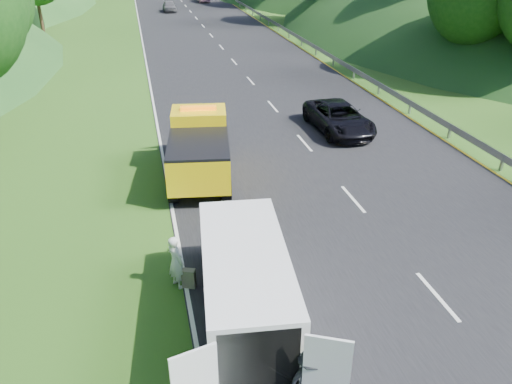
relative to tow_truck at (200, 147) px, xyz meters
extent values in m
plane|color=#38661E|center=(2.45, -7.48, -1.32)|extent=(320.00, 320.00, 0.00)
cube|color=black|center=(5.45, 32.52, -1.31)|extent=(14.00, 200.00, 0.02)
cube|color=gray|center=(12.75, 45.02, -1.32)|extent=(0.06, 140.00, 1.52)
cylinder|color=black|center=(-0.70, 2.19, -0.78)|extent=(0.52, 1.11, 1.06)
cylinder|color=black|center=(1.30, 1.90, -0.78)|extent=(0.52, 1.11, 1.06)
cylinder|color=black|center=(-1.32, -2.02, -0.78)|extent=(0.52, 1.11, 1.06)
cylinder|color=black|center=(0.68, -2.32, -0.78)|extent=(0.52, 1.11, 1.06)
cube|color=yellow|center=(0.17, 1.15, 0.23)|extent=(2.51, 2.02, 2.02)
cube|color=yellow|center=(-0.18, -1.22, -0.04)|extent=(2.84, 3.92, 1.38)
cube|color=black|center=(-0.18, -1.22, 0.71)|extent=(2.84, 3.92, 0.11)
cube|color=black|center=(0.35, 2.41, -0.36)|extent=(2.29, 1.57, 0.75)
cube|color=black|center=(0.44, 3.04, -0.57)|extent=(2.24, 0.53, 0.53)
cube|color=yellow|center=(0.41, 2.78, 0.33)|extent=(2.23, 1.14, 1.16)
cube|color=orange|center=(0.17, 1.15, 1.29)|extent=(1.51, 0.48, 0.17)
cube|color=black|center=(0.28, 1.89, 0.60)|extent=(2.01, 0.38, 0.96)
cylinder|color=black|center=(-0.79, -7.41, -0.91)|extent=(0.39, 0.84, 0.81)
cylinder|color=black|center=(1.02, -7.60, -0.91)|extent=(0.39, 0.84, 0.81)
cylinder|color=black|center=(-1.16, -10.83, -0.91)|extent=(0.39, 0.84, 0.81)
cylinder|color=black|center=(0.66, -11.02, -0.91)|extent=(0.39, 0.84, 0.81)
cube|color=silver|center=(-0.08, -9.31, 0.05)|extent=(2.62, 5.45, 1.87)
cube|color=silver|center=(0.22, -6.55, -0.36)|extent=(2.11, 1.12, 1.01)
cube|color=black|center=(0.20, -6.75, 0.45)|extent=(1.90, 0.54, 0.84)
cube|color=black|center=(-0.35, -11.88, 0.05)|extent=(1.72, 0.28, 1.62)
cube|color=silver|center=(-1.71, -12.19, 0.05)|extent=(0.95, 0.29, 1.72)
cube|color=silver|center=(0.91, -12.47, 0.05)|extent=(0.89, 0.48, 1.72)
imported|color=silver|center=(-1.67, -7.28, -1.32)|extent=(0.69, 0.75, 1.67)
imported|color=tan|center=(-0.54, -6.69, -1.32)|extent=(0.64, 0.60, 1.06)
cube|color=#67644D|center=(-1.35, -7.42, -1.01)|extent=(0.43, 0.33, 0.61)
imported|color=black|center=(7.69, 3.75, -1.32)|extent=(2.53, 5.24, 1.44)
imported|color=#48474C|center=(2.76, 50.96, -1.32)|extent=(1.63, 4.05, 1.38)
imported|color=#6D4954|center=(8.54, 60.53, -1.32)|extent=(1.53, 4.39, 1.45)
camera|label=1|loc=(-2.14, -19.19, 7.85)|focal=35.00mm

